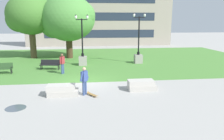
{
  "coord_description": "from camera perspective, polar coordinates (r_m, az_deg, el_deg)",
  "views": [
    {
      "loc": [
        0.39,
        -15.4,
        4.33
      ],
      "look_at": [
        2.0,
        -1.4,
        1.2
      ],
      "focal_mm": 35.0,
      "sensor_mm": 36.0,
      "label": 1
    }
  ],
  "objects": [
    {
      "name": "tree_near_left",
      "position": [
        27.85,
        -20.6,
        13.29
      ],
      "size": [
        5.8,
        5.53,
        7.49
      ],
      "color": "brown",
      "rests_on": "grass_lawn"
    },
    {
      "name": "park_bench_near_left",
      "position": [
        20.8,
        -15.84,
        1.54
      ],
      "size": [
        1.86,
        0.79,
        0.9
      ],
      "color": "black",
      "rests_on": "grass_lawn"
    },
    {
      "name": "tree_far_right",
      "position": [
        26.74,
        -11.55,
        12.97
      ],
      "size": [
        6.62,
        6.3,
        7.39
      ],
      "color": "#42301E",
      "rests_on": "grass_lawn"
    },
    {
      "name": "grass_lawn",
      "position": [
        25.76,
        -7.35,
        2.77
      ],
      "size": [
        40.0,
        20.0,
        0.02
      ],
      "primitive_type": "cube",
      "color": "#4C8438",
      "rests_on": "ground"
    },
    {
      "name": "skateboard",
      "position": [
        13.14,
        -5.26,
        -6.37
      ],
      "size": [
        0.74,
        0.96,
        0.14
      ],
      "color": "olive",
      "rests_on": "ground"
    },
    {
      "name": "concrete_block_left",
      "position": [
        14.3,
        7.72,
        -3.93
      ],
      "size": [
        1.81,
        0.9,
        0.64
      ],
      "color": "#B2ADA3",
      "rests_on": "ground"
    },
    {
      "name": "park_bench_near_right",
      "position": [
        20.56,
        -26.97,
        0.52
      ],
      "size": [
        1.84,
        0.68,
        0.9
      ],
      "color": "#284723",
      "rests_on": "grass_lawn"
    },
    {
      "name": "ground_plane",
      "position": [
        16.0,
        -7.73,
        -3.3
      ],
      "size": [
        140.0,
        140.0,
        0.0
      ],
      "primitive_type": "plane",
      "color": "#A3A09B"
    },
    {
      "name": "person_bystander_near_lawn",
      "position": [
        18.73,
        -12.86,
        1.92
      ],
      "size": [
        0.4,
        0.62,
        1.71
      ],
      "color": "#384C7A",
      "rests_on": "grass_lawn"
    },
    {
      "name": "lamp_post_right",
      "position": [
        22.13,
        -7.66,
        3.85
      ],
      "size": [
        1.32,
        0.8,
        5.0
      ],
      "color": "gray",
      "rests_on": "grass_lawn"
    },
    {
      "name": "person_skateboarder",
      "position": [
        13.12,
        -7.23,
        -2.44
      ],
      "size": [
        0.56,
        0.9,
        1.71
      ],
      "color": "#384C7A",
      "rests_on": "ground"
    },
    {
      "name": "puddle",
      "position": [
        12.37,
        -23.85,
        -9.07
      ],
      "size": [
        1.04,
        1.04,
        0.01
      ],
      "primitive_type": "cylinder",
      "color": "#47515B",
      "rests_on": "ground"
    },
    {
      "name": "lamp_post_center",
      "position": [
        23.23,
        6.9,
        4.37
      ],
      "size": [
        1.32,
        0.8,
        5.22
      ],
      "color": "gray",
      "rests_on": "grass_lawn"
    },
    {
      "name": "building_facade_distant",
      "position": [
        40.03,
        -3.14,
        15.76
      ],
      "size": [
        26.15,
        1.03,
        13.22
      ],
      "color": "gray",
      "rests_on": "ground"
    },
    {
      "name": "concrete_block_center",
      "position": [
        13.48,
        -12.89,
        -5.17
      ],
      "size": [
        1.84,
        0.9,
        0.64
      ],
      "color": "#B2ADA3",
      "rests_on": "ground"
    }
  ]
}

